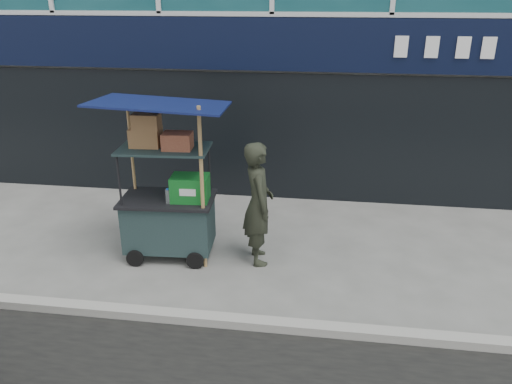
# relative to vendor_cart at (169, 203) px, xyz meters

# --- Properties ---
(ground) EXTENTS (80.00, 80.00, 0.00)m
(ground) POSITION_rel_vendor_cart_xyz_m (1.23, -1.40, -0.86)
(ground) COLOR #5F5F5B
(ground) RESTS_ON ground
(curb) EXTENTS (80.00, 0.18, 0.12)m
(curb) POSITION_rel_vendor_cart_xyz_m (1.23, -1.60, -0.80)
(curb) COLOR #989890
(curb) RESTS_ON ground
(vendor_cart) EXTENTS (1.89, 1.38, 2.44)m
(vendor_cart) POSITION_rel_vendor_cart_xyz_m (0.00, 0.00, 0.00)
(vendor_cart) COLOR #1A2B2C
(vendor_cart) RESTS_ON ground
(vendor_man) EXTENTS (0.62, 0.77, 1.84)m
(vendor_man) POSITION_rel_vendor_cart_xyz_m (1.33, 0.03, 0.06)
(vendor_man) COLOR #26291E
(vendor_man) RESTS_ON ground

